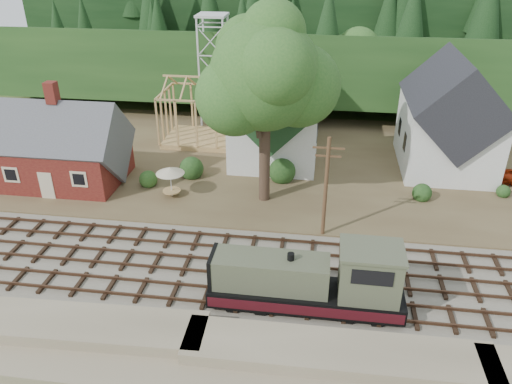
# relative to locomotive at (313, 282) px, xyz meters

# --- Properties ---
(ground) EXTENTS (140.00, 140.00, 0.00)m
(ground) POSITION_rel_locomotive_xyz_m (-6.56, 3.00, -2.03)
(ground) COLOR #384C1E
(ground) RESTS_ON ground
(embankment) EXTENTS (64.00, 5.00, 1.60)m
(embankment) POSITION_rel_locomotive_xyz_m (-6.56, -5.50, -2.03)
(embankment) COLOR #7F7259
(embankment) RESTS_ON ground
(railroad_bed) EXTENTS (64.00, 11.00, 0.16)m
(railroad_bed) POSITION_rel_locomotive_xyz_m (-6.56, 3.00, -1.95)
(railroad_bed) COLOR #726B5B
(railroad_bed) RESTS_ON ground
(village_flat) EXTENTS (64.00, 26.00, 0.30)m
(village_flat) POSITION_rel_locomotive_xyz_m (-6.56, 21.00, -1.88)
(village_flat) COLOR brown
(village_flat) RESTS_ON ground
(hillside) EXTENTS (70.00, 28.96, 12.74)m
(hillside) POSITION_rel_locomotive_xyz_m (-6.56, 45.00, -2.03)
(hillside) COLOR #1E3F19
(hillside) RESTS_ON ground
(ridge) EXTENTS (80.00, 20.00, 12.00)m
(ridge) POSITION_rel_locomotive_xyz_m (-6.56, 61.00, -2.03)
(ridge) COLOR black
(ridge) RESTS_ON ground
(depot) EXTENTS (10.80, 7.41, 9.00)m
(depot) POSITION_rel_locomotive_xyz_m (-22.56, 14.00, 1.18)
(depot) COLOR #521214
(depot) RESTS_ON village_flat
(church) EXTENTS (8.40, 15.17, 13.00)m
(church) POSITION_rel_locomotive_xyz_m (-4.56, 22.68, 3.15)
(church) COLOR silver
(church) RESTS_ON village_flat
(farmhouse) EXTENTS (8.40, 10.80, 10.60)m
(farmhouse) POSITION_rel_locomotive_xyz_m (11.44, 22.00, 2.83)
(farmhouse) COLOR silver
(farmhouse) RESTS_ON village_flat
(timber_frame) EXTENTS (8.20, 6.20, 6.99)m
(timber_frame) POSITION_rel_locomotive_xyz_m (-12.56, 25.00, 1.23)
(timber_frame) COLOR tan
(timber_frame) RESTS_ON village_flat
(lattice_tower) EXTENTS (3.20, 3.20, 12.12)m
(lattice_tower) POSITION_rel_locomotive_xyz_m (-12.56, 31.00, 8.00)
(lattice_tower) COLOR silver
(lattice_tower) RESTS_ON village_flat
(big_tree) EXTENTS (10.90, 8.40, 14.70)m
(big_tree) POSITION_rel_locomotive_xyz_m (-4.39, 13.08, 8.18)
(big_tree) COLOR #38281E
(big_tree) RESTS_ON village_flat
(telegraph_pole_near) EXTENTS (2.20, 0.28, 8.00)m
(telegraph_pole_near) POSITION_rel_locomotive_xyz_m (0.44, 8.20, 2.21)
(telegraph_pole_near) COLOR #4C331E
(telegraph_pole_near) RESTS_ON ground
(locomotive) EXTENTS (11.32, 2.83, 4.55)m
(locomotive) POSITION_rel_locomotive_xyz_m (0.00, 0.00, 0.00)
(locomotive) COLOR black
(locomotive) RESTS_ON railroad_bed
(car_blue) EXTENTS (1.39, 3.46, 1.18)m
(car_blue) POSITION_rel_locomotive_xyz_m (-19.70, 12.63, -1.14)
(car_blue) COLOR #5CA1C6
(car_blue) RESTS_ON village_flat
(patio_set) EXTENTS (2.39, 2.39, 2.66)m
(patio_set) POSITION_rel_locomotive_xyz_m (-12.40, 12.40, 0.53)
(patio_set) COLOR silver
(patio_set) RESTS_ON village_flat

